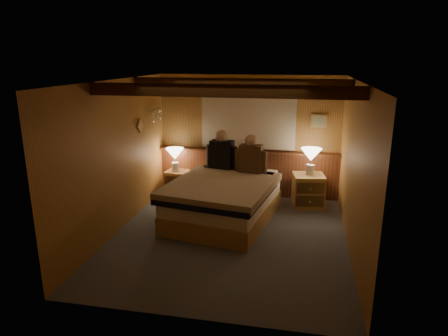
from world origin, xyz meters
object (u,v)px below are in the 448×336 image
(lamp_left, at_px, (175,155))
(duffel_bag, at_px, (180,205))
(person_right, at_px, (251,157))
(bed, at_px, (223,200))
(lamp_right, at_px, (311,156))
(nightstand_right, at_px, (308,191))
(person_left, at_px, (222,153))
(nightstand_left, at_px, (178,182))

(lamp_left, height_order, duffel_bag, lamp_left)
(lamp_left, xyz_separation_m, duffel_bag, (0.38, -0.96, -0.67))
(lamp_left, height_order, person_right, person_right)
(bed, distance_m, lamp_right, 1.85)
(bed, height_order, nightstand_right, bed)
(lamp_left, xyz_separation_m, lamp_right, (2.66, -0.14, 0.14))
(lamp_right, height_order, duffel_bag, lamp_right)
(person_left, bearing_deg, bed, -66.56)
(person_right, bearing_deg, lamp_left, 168.09)
(bed, xyz_separation_m, nightstand_right, (1.43, 0.97, -0.06))
(person_right, bearing_deg, duffel_bag, -154.07)
(duffel_bag, bearing_deg, person_right, 12.93)
(bed, xyz_separation_m, person_right, (0.38, 0.63, 0.62))
(bed, height_order, nightstand_left, bed)
(lamp_left, distance_m, person_right, 1.68)
(nightstand_right, bearing_deg, person_right, -171.02)
(bed, relative_size, person_left, 3.11)
(nightstand_left, height_order, lamp_right, lamp_right)
(nightstand_right, bearing_deg, duffel_bag, -169.66)
(bed, height_order, lamp_left, lamp_left)
(nightstand_right, relative_size, lamp_right, 1.27)
(bed, relative_size, nightstand_right, 3.68)
(person_left, bearing_deg, lamp_left, 172.31)
(person_left, height_order, person_right, person_left)
(nightstand_left, relative_size, nightstand_right, 0.78)
(person_left, bearing_deg, nightstand_left, 170.69)
(person_right, bearing_deg, nightstand_right, 23.43)
(bed, distance_m, person_right, 0.96)
(lamp_right, distance_m, person_right, 1.13)
(bed, relative_size, lamp_right, 4.68)
(nightstand_right, relative_size, person_right, 0.88)
(nightstand_right, distance_m, lamp_left, 2.70)
(nightstand_left, relative_size, lamp_left, 1.05)
(lamp_left, bearing_deg, duffel_bag, -68.59)
(nightstand_right, relative_size, duffel_bag, 1.22)
(nightstand_left, distance_m, lamp_right, 2.73)
(nightstand_right, bearing_deg, bed, -154.74)
(nightstand_left, bearing_deg, lamp_right, 3.33)
(nightstand_right, height_order, lamp_right, lamp_right)
(bed, bearing_deg, lamp_right, 44.58)
(person_left, distance_m, duffel_bag, 1.25)
(nightstand_left, xyz_separation_m, duffel_bag, (0.34, -0.98, -0.10))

